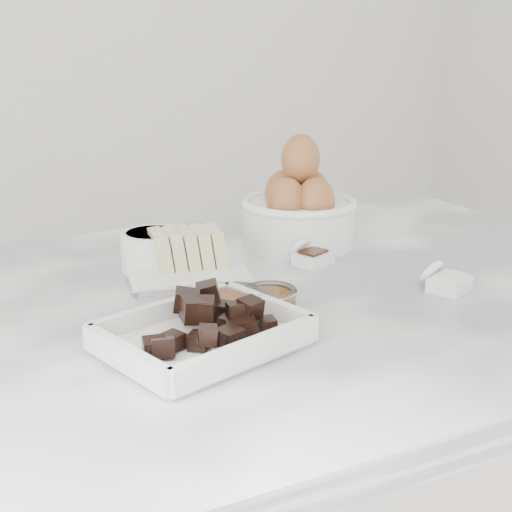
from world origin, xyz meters
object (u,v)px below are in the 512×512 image
(zest_bowl, at_px, (233,303))
(salt_spoon, at_px, (445,280))
(chocolate_dish, at_px, (203,329))
(egg_bowl, at_px, (299,209))
(sugar_ramekin, at_px, (153,249))
(vanilla_spoon, at_px, (309,256))
(butter_plate, at_px, (183,259))
(honey_bowl, at_px, (271,299))

(zest_bowl, xyz_separation_m, salt_spoon, (0.30, -0.04, -0.01))
(chocolate_dish, xyz_separation_m, egg_bowl, (0.30, 0.31, 0.04))
(sugar_ramekin, relative_size, zest_bowl, 1.19)
(vanilla_spoon, bearing_deg, egg_bowl, 69.25)
(zest_bowl, distance_m, vanilla_spoon, 0.24)
(butter_plate, relative_size, zest_bowl, 2.46)
(zest_bowl, bearing_deg, sugar_ramekin, 96.56)
(sugar_ramekin, height_order, honey_bowl, sugar_ramekin)
(vanilla_spoon, bearing_deg, honey_bowl, -134.80)
(egg_bowl, height_order, salt_spoon, egg_bowl)
(salt_spoon, bearing_deg, zest_bowl, 172.91)
(honey_bowl, height_order, zest_bowl, zest_bowl)
(sugar_ramekin, distance_m, vanilla_spoon, 0.23)
(honey_bowl, distance_m, salt_spoon, 0.25)
(egg_bowl, xyz_separation_m, salt_spoon, (0.07, -0.28, -0.05))
(vanilla_spoon, bearing_deg, sugar_ramekin, 159.44)
(egg_bowl, bearing_deg, vanilla_spoon, -110.75)
(chocolate_dish, distance_m, zest_bowl, 0.09)
(zest_bowl, distance_m, salt_spoon, 0.30)
(vanilla_spoon, relative_size, salt_spoon, 0.95)
(chocolate_dish, xyz_separation_m, honey_bowl, (0.12, 0.07, -0.01))
(sugar_ramekin, height_order, salt_spoon, sugar_ramekin)
(sugar_ramekin, bearing_deg, zest_bowl, -83.44)
(sugar_ramekin, relative_size, honey_bowl, 1.42)
(butter_plate, bearing_deg, egg_bowl, 15.75)
(egg_bowl, bearing_deg, chocolate_dish, -133.90)
(zest_bowl, height_order, salt_spoon, salt_spoon)
(egg_bowl, relative_size, vanilla_spoon, 2.53)
(chocolate_dish, distance_m, salt_spoon, 0.37)
(butter_plate, bearing_deg, vanilla_spoon, -10.46)
(butter_plate, distance_m, sugar_ramekin, 0.06)
(butter_plate, xyz_separation_m, zest_bowl, (-0.00, -0.18, -0.01))
(butter_plate, bearing_deg, chocolate_dish, -105.87)
(sugar_ramekin, bearing_deg, honey_bowl, -70.45)
(sugar_ramekin, height_order, zest_bowl, sugar_ramekin)
(egg_bowl, distance_m, salt_spoon, 0.29)
(sugar_ramekin, height_order, egg_bowl, egg_bowl)
(chocolate_dish, height_order, honey_bowl, chocolate_dish)
(chocolate_dish, distance_m, vanilla_spoon, 0.33)
(chocolate_dish, relative_size, salt_spoon, 3.13)
(chocolate_dish, bearing_deg, butter_plate, 74.13)
(sugar_ramekin, relative_size, salt_spoon, 1.21)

